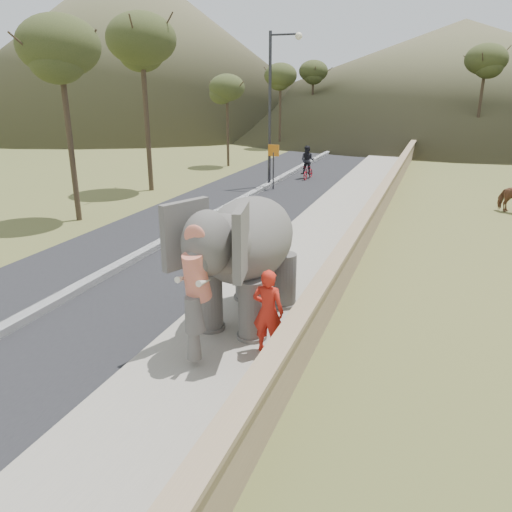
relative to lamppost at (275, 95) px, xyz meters
The scene contains 12 objects.
ground 18.19m from the lamppost, 74.48° to the right, with size 160.00×160.00×0.00m, color olive.
road 8.43m from the lamppost, 92.57° to the right, with size 7.00×120.00×0.03m, color black.
median 8.38m from the lamppost, 92.57° to the right, with size 0.35×120.00×0.22m, color black.
walkway 9.62m from the lamppost, 55.74° to the right, with size 3.00×120.00×0.15m, color #9E9687.
parapet 10.31m from the lamppost, 47.37° to the right, with size 0.30×120.00×1.10m, color tan.
lamppost is the anchor object (origin of this frame).
signboard 3.33m from the lamppost, 76.58° to the right, with size 0.60×0.08×2.40m.
hill_left 50.99m from the lamppost, 131.15° to the left, with size 60.00×60.00×22.00m, color brown.
hill_far 54.03m from the lamppost, 79.66° to the left, with size 80.00×80.00×14.00m, color brown.
elephant_and_man 17.21m from the lamppost, 73.83° to the right, with size 2.48×4.29×3.00m.
motorcyclist 5.18m from the lamppost, 69.69° to the left, with size 0.87×1.64×1.98m.
trees 14.87m from the lamppost, 53.17° to the left, with size 48.14×43.29×9.04m.
Camera 1 is at (3.86, -9.35, 5.32)m, focal length 35.00 mm.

